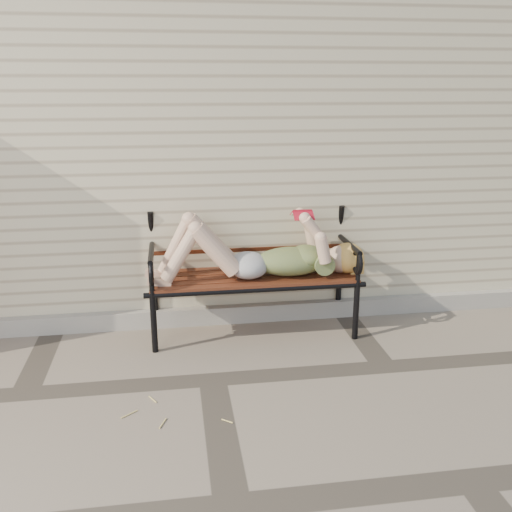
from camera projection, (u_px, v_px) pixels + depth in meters
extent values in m
plane|color=#746859|center=(213.00, 380.00, 3.96)|extent=(80.00, 80.00, 0.00)
cube|color=beige|center=(189.00, 127.00, 6.35)|extent=(8.00, 4.00, 3.00)
cube|color=#9A968B|center=(204.00, 315.00, 4.85)|extent=(8.00, 0.10, 0.15)
cylinder|color=black|center=(154.00, 323.00, 4.30)|extent=(0.05, 0.05, 0.48)
cylinder|color=black|center=(155.00, 300.00, 4.75)|extent=(0.05, 0.05, 0.48)
cylinder|color=black|center=(356.00, 311.00, 4.52)|extent=(0.05, 0.05, 0.48)
cylinder|color=black|center=(339.00, 290.00, 4.98)|extent=(0.05, 0.05, 0.48)
cube|color=#512814|center=(253.00, 277.00, 4.57)|extent=(1.63, 0.52, 0.03)
cylinder|color=black|center=(258.00, 290.00, 4.35)|extent=(1.71, 0.04, 0.04)
cylinder|color=black|center=(249.00, 270.00, 4.80)|extent=(1.71, 0.04, 0.04)
torus|color=black|center=(247.00, 202.00, 4.75)|extent=(0.30, 0.04, 0.30)
ellipsoid|color=#092E45|center=(291.00, 261.00, 4.54)|extent=(0.58, 0.33, 0.22)
ellipsoid|color=#092E45|center=(307.00, 256.00, 4.55)|extent=(0.28, 0.32, 0.17)
ellipsoid|color=#A5A5AA|center=(248.00, 265.00, 4.50)|extent=(0.32, 0.36, 0.20)
sphere|color=#D6AB90|center=(341.00, 259.00, 4.60)|extent=(0.24, 0.24, 0.24)
ellipsoid|color=#E5AE56|center=(348.00, 258.00, 4.61)|extent=(0.27, 0.27, 0.25)
cube|color=maroon|center=(302.00, 211.00, 4.44)|extent=(0.15, 0.02, 0.02)
cube|color=white|center=(304.00, 216.00, 4.40)|extent=(0.15, 0.09, 0.05)
cube|color=white|center=(301.00, 213.00, 4.49)|extent=(0.15, 0.09, 0.05)
cube|color=maroon|center=(304.00, 215.00, 4.40)|extent=(0.16, 0.10, 0.06)
cube|color=maroon|center=(301.00, 213.00, 4.49)|extent=(0.16, 0.10, 0.06)
cylinder|color=#DAC26A|center=(247.00, 473.00, 3.00)|extent=(0.08, 0.01, 0.01)
cylinder|color=#DAC26A|center=(76.00, 364.00, 4.16)|extent=(0.09, 0.07, 0.01)
cylinder|color=#DAC26A|center=(150.00, 450.00, 3.19)|extent=(0.02, 0.09, 0.01)
cylinder|color=#DAC26A|center=(29.00, 382.00, 3.92)|extent=(0.08, 0.05, 0.01)
cylinder|color=#DAC26A|center=(199.00, 377.00, 3.98)|extent=(0.11, 0.03, 0.01)
cylinder|color=#DAC26A|center=(195.00, 374.00, 4.03)|extent=(0.05, 0.15, 0.01)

